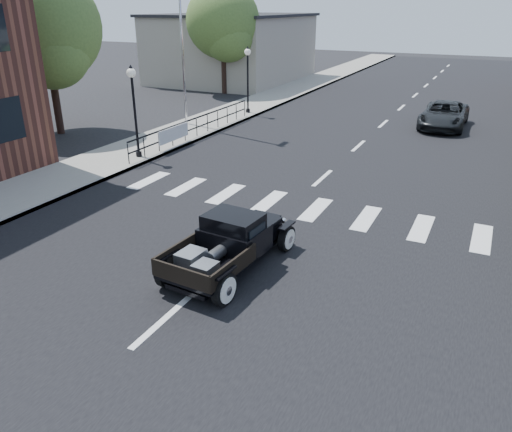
% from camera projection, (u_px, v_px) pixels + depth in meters
% --- Properties ---
extents(ground, '(120.00, 120.00, 0.00)m').
position_uv_depth(ground, '(232.00, 259.00, 12.59)').
color(ground, black).
rests_on(ground, ground).
extents(road, '(14.00, 80.00, 0.02)m').
position_uv_depth(road, '(374.00, 132.00, 25.00)').
color(road, black).
rests_on(road, ground).
extents(road_markings, '(12.00, 60.00, 0.06)m').
position_uv_depth(road_markings, '(346.00, 158.00, 20.86)').
color(road_markings, silver).
rests_on(road_markings, ground).
extents(sidewalk_left, '(3.00, 80.00, 0.15)m').
position_uv_depth(sidewalk_left, '(226.00, 115.00, 28.38)').
color(sidewalk_left, gray).
rests_on(sidewalk_left, ground).
extents(low_building_left, '(10.00, 12.00, 5.00)m').
position_uv_depth(low_building_left, '(233.00, 49.00, 40.79)').
color(low_building_left, '#9D9583').
rests_on(low_building_left, ground).
extents(railing, '(0.08, 10.00, 1.00)m').
position_uv_depth(railing, '(197.00, 125.00, 23.53)').
color(railing, black).
rests_on(railing, sidewalk_left).
extents(banner, '(0.04, 2.20, 0.60)m').
position_uv_depth(banner, '(174.00, 139.00, 21.93)').
color(banner, silver).
rests_on(banner, sidewalk_left).
extents(lamp_post_b, '(0.36, 0.36, 3.64)m').
position_uv_depth(lamp_post_b, '(135.00, 112.00, 19.83)').
color(lamp_post_b, black).
rests_on(lamp_post_b, sidewalk_left).
extents(lamp_post_c, '(0.36, 0.36, 3.64)m').
position_uv_depth(lamp_post_c, '(248.00, 80.00, 28.10)').
color(lamp_post_c, black).
rests_on(lamp_post_c, sidewalk_left).
extents(big_tree_near, '(5.12, 5.12, 7.52)m').
position_uv_depth(big_tree_near, '(49.00, 54.00, 23.34)').
color(big_tree_near, '#46622A').
rests_on(big_tree_near, ground).
extents(big_tree_far, '(5.01, 5.01, 7.36)m').
position_uv_depth(big_tree_far, '(223.00, 39.00, 34.36)').
color(big_tree_far, '#46622A').
rests_on(big_tree_far, ground).
extents(hotrod_pickup, '(2.19, 4.15, 1.39)m').
position_uv_depth(hotrod_pickup, '(230.00, 243.00, 11.88)').
color(hotrod_pickup, black).
rests_on(hotrod_pickup, ground).
extents(second_car, '(2.17, 4.67, 1.30)m').
position_uv_depth(second_car, '(444.00, 115.00, 25.66)').
color(second_car, black).
rests_on(second_car, ground).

